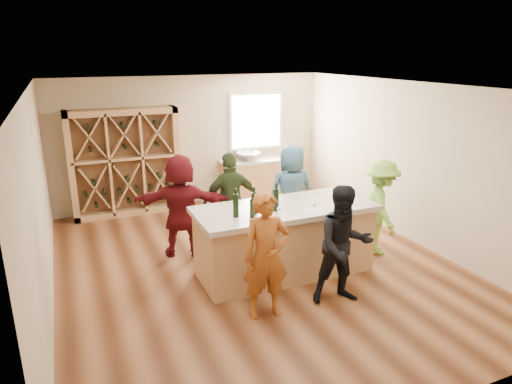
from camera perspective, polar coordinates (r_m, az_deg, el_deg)
name	(u,v)px	position (r m, az deg, el deg)	size (l,w,h in m)	color
floor	(255,267)	(7.47, -0.10, -9.34)	(6.00, 7.00, 0.10)	brown
ceiling	(255,83)	(6.70, -0.12, 13.45)	(6.00, 7.00, 0.10)	white
wall_back	(192,140)	(10.22, -7.99, 6.40)	(6.00, 0.10, 2.80)	#C0AB8B
wall_front	(421,287)	(4.15, 19.91, -11.05)	(6.00, 0.10, 2.80)	#C0AB8B
wall_left	(35,206)	(6.44, -25.92, -1.64)	(0.10, 7.00, 2.80)	#C0AB8B
wall_right	(413,162)	(8.57, 19.03, 3.54)	(0.10, 7.00, 2.80)	#C0AB8B
window_frame	(256,121)	(10.57, -0.01, 8.86)	(1.30, 0.06, 1.30)	white
window_pane	(257,121)	(10.54, 0.06, 8.83)	(1.18, 0.01, 1.18)	white
wine_rack	(125,163)	(9.73, -16.02, 3.55)	(2.20, 0.45, 2.20)	tan
back_counter_base	(257,180)	(10.57, 0.07, 1.53)	(1.60, 0.58, 0.86)	tan
back_counter_top	(257,161)	(10.45, 0.07, 3.96)	(1.70, 0.62, 0.06)	#B8AD97
sink	(248,156)	(10.35, -0.95, 4.52)	(0.54, 0.54, 0.19)	silver
faucet	(245,152)	(10.50, -1.33, 5.02)	(0.02, 0.02, 0.30)	silver
tasting_counter_base	(284,242)	(7.01, 3.58, -6.27)	(2.60, 1.00, 1.00)	tan
tasting_counter_top	(285,209)	(6.81, 3.67, -2.10)	(2.72, 1.12, 0.08)	#B8AD97
wine_bottle_a	(236,206)	(6.31, -2.53, -1.71)	(0.08, 0.08, 0.33)	black
wine_bottle_b	(252,208)	(6.28, -0.49, -2.07)	(0.07, 0.07, 0.27)	black
wine_bottle_c	(254,203)	(6.41, -0.22, -1.44)	(0.08, 0.08, 0.32)	black
wine_bottle_e	(276,200)	(6.55, 2.54, -0.98)	(0.08, 0.08, 0.33)	black
wine_glass_a	(279,214)	(6.20, 2.87, -2.76)	(0.07, 0.07, 0.19)	white
wine_glass_c	(338,203)	(6.75, 10.27, -1.37)	(0.07, 0.07, 0.18)	white
wine_glass_d	(315,200)	(6.84, 7.35, -0.97)	(0.07, 0.07, 0.18)	white
wine_glass_e	(352,197)	(7.04, 11.91, -0.66)	(0.07, 0.07, 0.19)	white
tasting_menu_a	(274,219)	(6.26, 2.26, -3.44)	(0.21, 0.29, 0.00)	white
tasting_menu_b	(315,211)	(6.64, 7.36, -2.35)	(0.23, 0.32, 0.00)	white
tasting_menu_c	(346,207)	(6.89, 11.18, -1.81)	(0.24, 0.32, 0.00)	white
person_near_left	(266,256)	(5.78, 1.28, -7.98)	(0.61, 0.44, 1.66)	#994C19
person_near_right	(344,245)	(6.20, 10.92, -6.58)	(0.80, 0.44, 1.64)	black
person_server	(380,207)	(7.86, 15.30, -1.83)	(1.04, 0.48, 1.61)	#8CC64C
person_far_mid	(231,201)	(7.79, -3.14, -1.14)	(0.98, 0.50, 1.68)	#263319
person_far_right	(291,193)	(8.17, 4.42, -0.11)	(0.84, 0.55, 1.73)	#335972
person_far_left	(181,205)	(7.58, -9.32, -1.66)	(1.60, 0.58, 1.73)	#590F14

